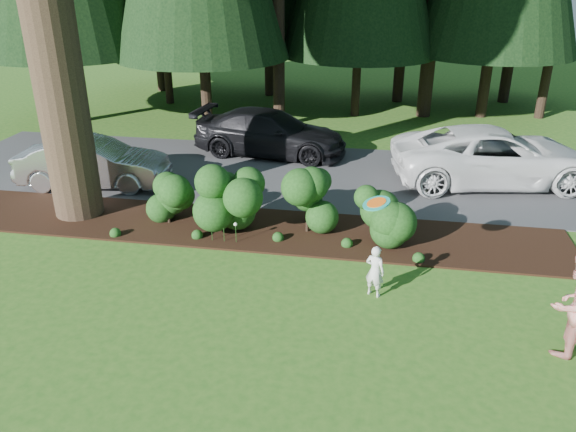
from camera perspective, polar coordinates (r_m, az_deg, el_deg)
The scene contains 11 objects.
ground at distance 11.63m, azimuth -8.30°, elevation -8.12°, with size 80.00×80.00×0.00m, color #2B5F1B.
mulch_bed at distance 14.34m, azimuth -4.41°, elevation -1.22°, with size 16.00×2.50×0.05m, color black.
driveway at distance 18.18m, azimuth -1.18°, elevation 4.43°, with size 22.00×6.00×0.03m, color #38383A.
shrub_row at distance 13.76m, azimuth -1.52°, elevation 1.29°, with size 6.53×1.60×1.61m.
lily_cluster at distance 13.48m, azimuth -6.58°, elevation -0.84°, with size 0.69×0.09×0.57m.
car_silver_wagon at distance 17.77m, azimuth -19.18°, elevation 5.11°, with size 1.53×4.39×1.45m, color #B3B3B8.
car_white_suv at distance 18.13m, azimuth 20.25°, elevation 5.74°, with size 2.81×6.10×1.69m, color white.
car_dark_suv at distance 19.76m, azimuth -1.81°, elevation 8.45°, with size 2.16×5.31×1.54m, color black.
child at distance 11.42m, azimuth 8.82°, elevation -5.55°, with size 0.40×0.27×1.11m, color silver.
adult at distance 10.64m, azimuth 27.06°, elevation -8.07°, with size 0.93×0.73×1.92m, color red.
frisbee at distance 10.86m, azimuth 8.97°, elevation 1.31°, with size 0.54×0.54×0.23m.
Camera 1 is at (3.30, -9.28, 6.17)m, focal length 35.00 mm.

